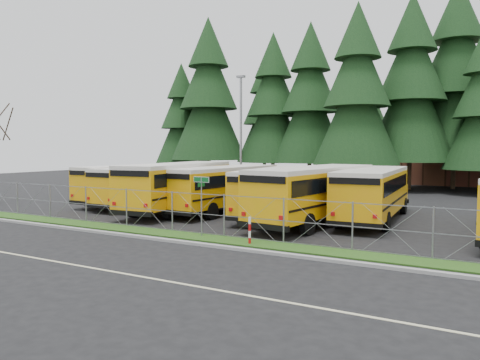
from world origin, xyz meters
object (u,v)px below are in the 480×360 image
bus_0 (136,184)px  bus_4 (279,192)px  bus_5 (318,195)px  striped_bollard (250,231)px  bus_1 (152,186)px  street_sign (201,193)px  bus_3 (227,189)px  light_standard (241,131)px  bus_2 (181,187)px  bus_6 (374,195)px

bus_0 → bus_4: 12.03m
bus_5 → striped_bollard: 6.86m
bus_5 → striped_bollard: (-0.57, -6.77, -0.95)m
bus_1 → street_sign: size_ratio=3.80×
bus_3 → striped_bollard: bus_3 is taller
bus_1 → bus_3: (6.22, 0.04, 0.06)m
bus_0 → street_sign: bus_0 is taller
light_standard → bus_5: bearing=-44.2°
light_standard → bus_2: bearing=-83.4°
bus_3 → street_sign: (3.34, -7.90, 0.57)m
bus_1 → bus_0: bearing=163.4°
bus_1 → street_sign: 12.39m
bus_0 → street_sign: 14.39m
bus_0 → bus_5: (14.94, -2.16, 0.13)m
bus_6 → street_sign: (-5.83, -8.68, 0.55)m
bus_2 → light_standard: light_standard is taller
striped_bollard → light_standard: (-9.97, 17.04, 4.90)m
bus_6 → light_standard: 15.77m
bus_0 → light_standard: bearing=62.9°
bus_6 → striped_bollard: bus_6 is taller
bus_4 → bus_6: bus_6 is taller
bus_5 → striped_bollard: bus_5 is taller
bus_2 → bus_3: bus_2 is taller
bus_6 → bus_1: bearing=179.7°
bus_4 → bus_5: 3.24m
bus_1 → striped_bollard: 14.88m
bus_4 → bus_6: size_ratio=0.97×
bus_5 → bus_6: bus_5 is taller
bus_0 → light_standard: size_ratio=1.07×
bus_3 → bus_6: size_ratio=0.99×
bus_5 → bus_6: (2.49, 2.35, -0.07)m
bus_6 → striped_bollard: 9.66m
street_sign → light_standard: 18.42m
bus_2 → bus_4: bearing=3.3°
bus_4 → street_sign: 7.74m
bus_0 → light_standard: light_standard is taller
striped_bollard → bus_5: bearing=85.2°
bus_3 → street_sign: 8.59m
bus_0 → bus_2: bearing=-17.4°
bus_1 → bus_6: bearing=3.9°
bus_2 → bus_5: 9.39m
bus_0 → bus_2: (5.56, -1.89, 0.15)m
bus_6 → bus_4: bearing=-173.3°
bus_6 → bus_5: bearing=-140.1°
bus_1 → light_standard: light_standard is taller
bus_3 → bus_4: bearing=1.5°
striped_bollard → light_standard: size_ratio=0.12×
bus_2 → striped_bollard: bearing=-45.1°
bus_0 → bus_4: (12.01, -0.78, 0.02)m
bus_0 → bus_4: bus_4 is taller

